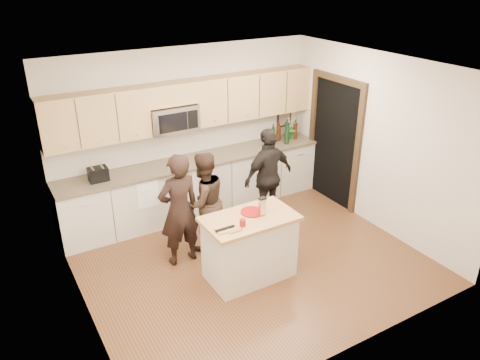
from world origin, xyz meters
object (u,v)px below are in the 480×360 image
woman_center (203,202)px  woman_right (268,176)px  woman_left (179,210)px  toaster (98,174)px  island (250,247)px

woman_center → woman_right: 1.25m
woman_left → woman_center: 0.48m
woman_center → toaster: bearing=-50.2°
island → woman_center: (-0.19, 0.95, 0.29)m
toaster → woman_center: (1.18, -1.04, -0.30)m
island → woman_right: bearing=47.3°
woman_left → woman_right: woman_left is taller
woman_right → toaster: bearing=-27.1°
toaster → woman_right: size_ratio=0.17×
woman_center → woman_left: bearing=11.7°
toaster → woman_right: (2.41, -0.86, -0.25)m
island → toaster: size_ratio=4.37×
woman_right → woman_left: bearing=4.3°
toaster → woman_center: bearing=-41.5°
island → toaster: 2.49m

